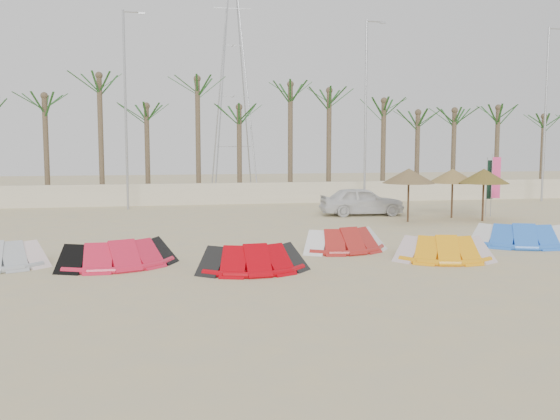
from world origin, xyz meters
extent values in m
plane|color=#D2BC83|center=(0.00, 0.00, 0.00)|extent=(120.00, 120.00, 0.00)
cube|color=beige|center=(0.00, 22.00, 0.65)|extent=(60.00, 0.30, 1.30)
cylinder|color=brown|center=(-4.00, 23.50, 3.25)|extent=(0.32, 0.32, 6.50)
ellipsoid|color=#194719|center=(-4.00, 23.50, 6.50)|extent=(4.00, 4.00, 2.40)
cylinder|color=brown|center=(6.00, 23.50, 3.25)|extent=(0.32, 0.32, 6.50)
ellipsoid|color=#194719|center=(6.00, 23.50, 6.50)|extent=(4.00, 4.00, 2.40)
cylinder|color=brown|center=(16.00, 23.50, 3.25)|extent=(0.32, 0.32, 6.50)
ellipsoid|color=#194719|center=(16.00, 23.50, 6.50)|extent=(4.00, 4.00, 2.40)
cylinder|color=#A5A8AD|center=(-6.00, 20.00, 5.50)|extent=(0.14, 0.14, 11.00)
cylinder|color=#A5A8AD|center=(-5.50, 20.00, 10.90)|extent=(1.00, 0.08, 0.08)
cube|color=#A5A8AD|center=(-5.00, 20.00, 10.85)|extent=(0.35, 0.14, 0.10)
cylinder|color=#A5A8AD|center=(8.00, 20.00, 5.50)|extent=(0.14, 0.14, 11.00)
cylinder|color=#A5A8AD|center=(8.50, 20.00, 10.90)|extent=(1.00, 0.08, 0.08)
cube|color=#A5A8AD|center=(9.00, 20.00, 10.85)|extent=(0.35, 0.14, 0.10)
cylinder|color=#A5A8AD|center=(20.00, 20.00, 5.50)|extent=(0.14, 0.14, 11.00)
cylinder|color=#A5A8AD|center=(20.50, 20.00, 10.90)|extent=(1.00, 0.08, 0.08)
cube|color=white|center=(-7.95, 3.46, 0.25)|extent=(0.65, 1.13, 0.40)
cylinder|color=red|center=(-5.52, 2.93, 0.10)|extent=(3.11, 1.35, 0.20)
cube|color=black|center=(-6.99, 3.03, 0.25)|extent=(0.95, 1.24, 0.40)
cube|color=black|center=(-4.06, 3.03, 0.25)|extent=(0.95, 1.24, 0.40)
cylinder|color=#B2010A|center=(-1.68, 1.38, 0.10)|extent=(2.85, 0.42, 0.20)
cube|color=black|center=(-2.96, 1.48, 0.25)|extent=(0.69, 1.14, 0.40)
cube|color=black|center=(-0.40, 1.48, 0.25)|extent=(0.69, 1.14, 0.40)
cylinder|color=#AA211D|center=(1.97, 4.19, 0.10)|extent=(2.70, 0.79, 0.20)
cube|color=white|center=(0.74, 4.29, 0.25)|extent=(0.82, 1.20, 0.40)
cube|color=white|center=(3.20, 4.29, 0.25)|extent=(0.82, 1.20, 0.40)
cylinder|color=#FFA20F|center=(4.45, 1.86, 0.10)|extent=(2.68, 0.85, 0.20)
cube|color=beige|center=(3.24, 1.96, 0.25)|extent=(0.85, 1.21, 0.40)
cube|color=beige|center=(5.67, 1.96, 0.25)|extent=(0.85, 1.21, 0.40)
cylinder|color=blue|center=(8.49, 4.02, 0.10)|extent=(3.05, 1.34, 0.20)
cube|color=silver|center=(7.05, 4.12, 0.25)|extent=(0.96, 1.24, 0.40)
cube|color=silver|center=(9.92, 4.12, 0.25)|extent=(0.96, 1.24, 0.40)
cylinder|color=#4C331E|center=(7.30, 11.60, 1.22)|extent=(0.10, 0.10, 2.44)
cone|color=olive|center=(7.30, 11.60, 2.19)|extent=(2.49, 2.49, 0.70)
cylinder|color=#4C331E|center=(10.95, 11.22, 1.21)|extent=(0.10, 0.10, 2.41)
cone|color=olive|center=(10.95, 11.22, 2.16)|extent=(2.38, 2.38, 0.70)
cylinder|color=#4C331E|center=(10.07, 12.66, 1.18)|extent=(0.10, 0.10, 2.36)
cone|color=#A08045|center=(10.07, 12.66, 2.11)|extent=(2.42, 2.42, 0.70)
cylinder|color=#A5A8AD|center=(12.30, 12.84, 1.60)|extent=(0.04, 0.04, 3.20)
cube|color=#F73B87|center=(12.52, 12.84, 1.98)|extent=(0.41, 0.14, 2.08)
cylinder|color=#A5A8AD|center=(12.05, 12.87, 1.51)|extent=(0.04, 0.04, 3.03)
cube|color=black|center=(12.27, 12.87, 1.88)|extent=(0.41, 0.13, 1.97)
imported|color=silver|center=(6.05, 14.68, 0.73)|extent=(4.40, 1.96, 1.47)
camera|label=1|loc=(-4.35, -16.05, 3.69)|focal=40.00mm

